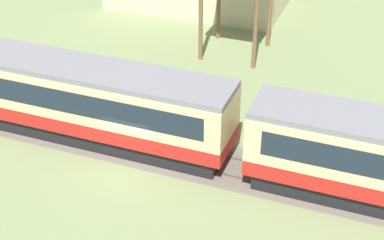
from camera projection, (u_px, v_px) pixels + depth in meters
name	position (u px, v px, depth m)	size (l,w,h in m)	color
ground_plane	(129.00, 162.00, 29.45)	(600.00, 600.00, 0.00)	#707F51
passenger_train	(53.00, 92.00, 30.87)	(62.73, 3.13, 4.17)	#AD1E19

